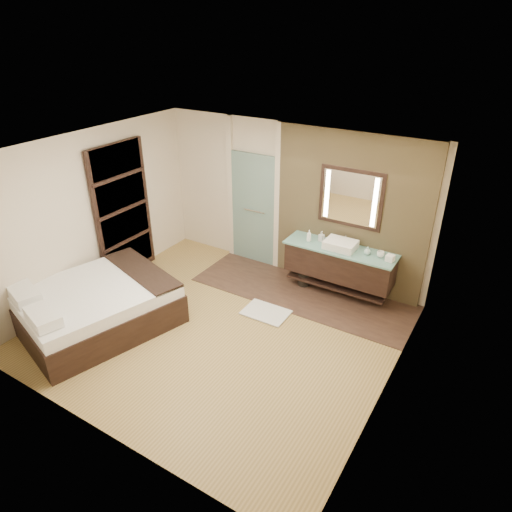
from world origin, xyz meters
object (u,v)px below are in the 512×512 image
Objects in this scene: vanity at (339,263)px; waste_bin at (304,279)px; bed at (97,306)px; mirror_unit at (351,198)px.

vanity is 0.75m from waste_bin.
bed reaches higher than waste_bin.
bed is at bearing -128.71° from waste_bin.
mirror_unit is at bearing 64.05° from bed.
vanity is 1.75× the size of mirror_unit.
bed is at bearing -132.53° from mirror_unit.
vanity reaches higher than waste_bin.
vanity is 0.73× the size of bed.
bed is at bearing -134.90° from vanity.
waste_bin is at bearing -173.46° from vanity.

